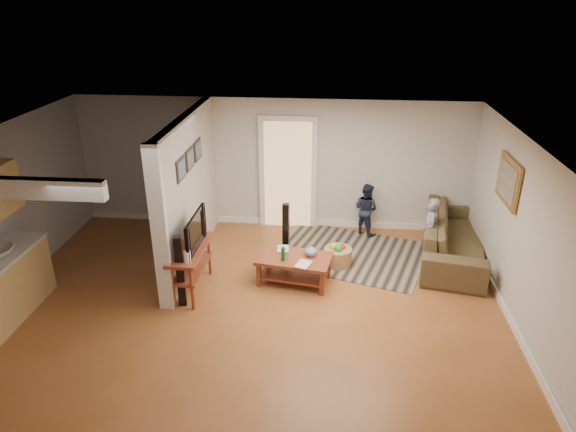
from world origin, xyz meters
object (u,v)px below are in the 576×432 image
object	(u,v)px
sofa	(452,256)
speaker_left	(180,272)
coffee_table	(295,262)
toy_basket	(338,256)
speaker_right	(286,233)
child	(425,262)
tv_console	(191,252)
toddler	(364,233)

from	to	relation	value
sofa	speaker_left	size ratio (longest dim) A/B	2.29
coffee_table	toy_basket	xyz separation A→B (m)	(0.67, 0.61, -0.18)
speaker_right	child	size ratio (longest dim) A/B	0.90
sofa	speaker_right	world-z (taller)	speaker_right
sofa	tv_console	xyz separation A→B (m)	(-4.24, -1.53, 0.68)
coffee_table	speaker_right	distance (m)	0.74
sofa	coffee_table	bearing A→B (deg)	123.66
sofa	coffee_table	world-z (taller)	coffee_table
speaker_left	child	distance (m)	4.19
sofa	child	size ratio (longest dim) A/B	2.19
tv_console	toddler	bearing A→B (deg)	40.85
toy_basket	speaker_right	bearing A→B (deg)	175.70
toy_basket	child	world-z (taller)	child
child	toddler	world-z (taller)	child
tv_console	speaker_left	xyz separation A→B (m)	(-0.06, -0.39, -0.11)
toy_basket	coffee_table	bearing A→B (deg)	-137.62
tv_console	toddler	distance (m)	3.65
toddler	speaker_left	bearing A→B (deg)	81.80
speaker_left	child	bearing A→B (deg)	9.37
tv_console	toddler	size ratio (longest dim) A/B	1.17
tv_console	speaker_right	bearing A→B (deg)	39.94
speaker_left	child	size ratio (longest dim) A/B	0.96
speaker_right	child	world-z (taller)	speaker_right
coffee_table	toddler	size ratio (longest dim) A/B	1.22
tv_console	toy_basket	bearing A→B (deg)	25.42
sofa	speaker_left	xyz separation A→B (m)	(-4.30, -1.93, 0.56)
sofa	child	xyz separation A→B (m)	(-0.50, -0.27, 0.00)
speaker_right	toddler	world-z (taller)	speaker_right
toddler	child	bearing A→B (deg)	171.58
coffee_table	speaker_right	xyz separation A→B (m)	(-0.22, 0.68, 0.18)
speaker_left	speaker_right	world-z (taller)	speaker_left
sofa	toddler	xyz separation A→B (m)	(-1.50, 0.77, 0.00)
sofa	toy_basket	bearing A→B (deg)	115.17
tv_console	coffee_table	bearing A→B (deg)	15.48
sofa	speaker_left	bearing A→B (deg)	125.04
coffee_table	tv_console	world-z (taller)	tv_console
coffee_table	toddler	world-z (taller)	coffee_table
toddler	speaker_right	bearing A→B (deg)	78.80
toy_basket	toddler	world-z (taller)	toddler
tv_console	speaker_right	distance (m)	1.73
coffee_table	speaker_left	xyz separation A→B (m)	(-1.62, -0.80, 0.21)
coffee_table	child	distance (m)	2.37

